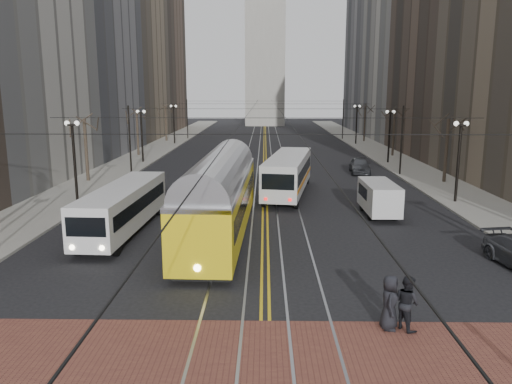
{
  "coord_description": "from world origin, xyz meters",
  "views": [
    {
      "loc": [
        -0.04,
        -17.29,
        7.95
      ],
      "look_at": [
        -0.46,
        7.06,
        3.0
      ],
      "focal_mm": 35.0,
      "sensor_mm": 36.0,
      "label": 1
    }
  ],
  "objects_px": {
    "pedestrian_a": "(390,302)",
    "cargo_van": "(379,199)",
    "sedan_grey": "(360,165)",
    "pedestrian_c": "(407,302)",
    "transit_bus": "(123,210)",
    "streetcar": "(220,204)",
    "rear_bus": "(288,175)"
  },
  "relations": [
    {
      "from": "rear_bus",
      "to": "cargo_van",
      "type": "bearing_deg",
      "value": -40.53
    },
    {
      "from": "streetcar",
      "to": "sedan_grey",
      "type": "bearing_deg",
      "value": 63.52
    },
    {
      "from": "streetcar",
      "to": "rear_bus",
      "type": "bearing_deg",
      "value": 71.29
    },
    {
      "from": "streetcar",
      "to": "cargo_van",
      "type": "distance_m",
      "value": 10.99
    },
    {
      "from": "transit_bus",
      "to": "pedestrian_a",
      "type": "xyz_separation_m",
      "value": [
        12.25,
        -11.61,
        -0.37
      ]
    },
    {
      "from": "streetcar",
      "to": "rear_bus",
      "type": "distance_m",
      "value": 12.19
    },
    {
      "from": "cargo_van",
      "to": "pedestrian_a",
      "type": "distance_m",
      "value": 16.13
    },
    {
      "from": "streetcar",
      "to": "pedestrian_a",
      "type": "xyz_separation_m",
      "value": [
        6.69,
        -11.02,
        -0.84
      ]
    },
    {
      "from": "transit_bus",
      "to": "pedestrian_a",
      "type": "distance_m",
      "value": 16.88
    },
    {
      "from": "cargo_van",
      "to": "sedan_grey",
      "type": "relative_size",
      "value": 1.06
    },
    {
      "from": "transit_bus",
      "to": "cargo_van",
      "type": "bearing_deg",
      "value": 17.87
    },
    {
      "from": "cargo_van",
      "to": "pedestrian_c",
      "type": "bearing_deg",
      "value": -99.55
    },
    {
      "from": "streetcar",
      "to": "rear_bus",
      "type": "xyz_separation_m",
      "value": [
        4.3,
        11.4,
        -0.27
      ]
    },
    {
      "from": "transit_bus",
      "to": "pedestrian_c",
      "type": "height_order",
      "value": "transit_bus"
    },
    {
      "from": "transit_bus",
      "to": "streetcar",
      "type": "bearing_deg",
      "value": -3.44
    },
    {
      "from": "rear_bus",
      "to": "cargo_van",
      "type": "distance_m",
      "value": 8.64
    },
    {
      "from": "cargo_van",
      "to": "pedestrian_c",
      "type": "height_order",
      "value": "cargo_van"
    },
    {
      "from": "streetcar",
      "to": "sedan_grey",
      "type": "relative_size",
      "value": 3.33
    },
    {
      "from": "sedan_grey",
      "to": "pedestrian_c",
      "type": "height_order",
      "value": "pedestrian_c"
    },
    {
      "from": "sedan_grey",
      "to": "pedestrian_c",
      "type": "relative_size",
      "value": 2.43
    },
    {
      "from": "sedan_grey",
      "to": "pedestrian_a",
      "type": "distance_m",
      "value": 33.23
    },
    {
      "from": "streetcar",
      "to": "cargo_van",
      "type": "bearing_deg",
      "value": 27.9
    },
    {
      "from": "streetcar",
      "to": "pedestrian_a",
      "type": "bearing_deg",
      "value": -56.79
    },
    {
      "from": "transit_bus",
      "to": "pedestrian_a",
      "type": "height_order",
      "value": "transit_bus"
    },
    {
      "from": "rear_bus",
      "to": "cargo_van",
      "type": "relative_size",
      "value": 2.39
    },
    {
      "from": "pedestrian_a",
      "to": "cargo_van",
      "type": "bearing_deg",
      "value": 1.23
    },
    {
      "from": "streetcar",
      "to": "transit_bus",
      "type": "bearing_deg",
      "value": 175.91
    },
    {
      "from": "pedestrian_c",
      "to": "streetcar",
      "type": "bearing_deg",
      "value": 3.97
    },
    {
      "from": "transit_bus",
      "to": "sedan_grey",
      "type": "xyz_separation_m",
      "value": [
        17.37,
        21.22,
        -0.55
      ]
    },
    {
      "from": "cargo_van",
      "to": "pedestrian_a",
      "type": "relative_size",
      "value": 2.58
    },
    {
      "from": "rear_bus",
      "to": "pedestrian_c",
      "type": "bearing_deg",
      "value": -73.06
    },
    {
      "from": "transit_bus",
      "to": "streetcar",
      "type": "distance_m",
      "value": 5.61
    }
  ]
}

